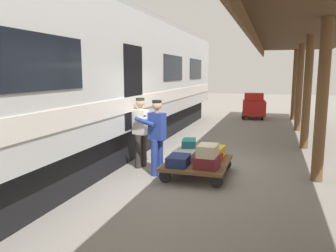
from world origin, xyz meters
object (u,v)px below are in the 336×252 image
Objects in this scene: suitcase_tan_vintage at (189,151)px; suitcase_maroon_trunk at (207,162)px; porter_in_overalls at (156,135)px; luggage_cart at (197,163)px; suitcase_teal_softside at (189,143)px; suitcase_cream_canvas at (208,151)px; train_car at (80,82)px; baggage_tug at (254,106)px; porter_by_door at (141,130)px; suitcase_red_plastic at (211,158)px; suitcase_yellow_case at (215,152)px; suitcase_navy_fabric at (179,161)px; suitcase_gray_aluminum at (184,155)px.

suitcase_maroon_trunk is at bearing 122.86° from suitcase_tan_vintage.
suitcase_tan_vintage is 0.37× the size of porter_in_overalls.
suitcase_teal_softside is at bearing -56.09° from luggage_cart.
porter_in_overalls reaches higher than suitcase_cream_canvas.
suitcase_tan_vintage is at bearing -178.42° from train_car.
train_car is 39.18× the size of suitcase_maroon_trunk.
suitcase_cream_canvas is 0.29× the size of baggage_tug.
porter_in_overalls is (-2.29, 0.60, -1.14)m from train_car.
porter_by_door is (1.76, -0.73, 0.47)m from suitcase_maroon_trunk.
train_car reaches higher than suitcase_cream_canvas.
suitcase_red_plastic is 1.15× the size of suitcase_cream_canvas.
train_car is 3.85m from suitcase_yellow_case.
suitcase_tan_vintage is at bearing -56.24° from suitcase_cream_canvas.
baggage_tug is at bearing -93.59° from luggage_cart.
porter_in_overalls is 0.72m from porter_by_door.
porter_by_door reaches higher than luggage_cart.
suitcase_red_plastic is (-3.50, 0.39, -1.64)m from train_car.
porter_in_overalls is at bearing 139.93° from porter_by_door.
train_car is 11.35× the size of porter_in_overalls.
suitcase_yellow_case is at bearing -89.53° from suitcase_cream_canvas.
train_car is 11.35× the size of porter_by_door.
suitcase_maroon_trunk is 0.95× the size of suitcase_cream_canvas.
porter_in_overalls reaches higher than suitcase_navy_fabric.
suitcase_navy_fabric is 0.82m from porter_in_overalls.
suitcase_red_plastic is 10.19m from baggage_tug.
suitcase_teal_softside is at bearing -10.94° from suitcase_tan_vintage.
suitcase_teal_softside is (0.63, -0.48, 0.21)m from suitcase_red_plastic.
suitcase_maroon_trunk is at bearing 180.00° from suitcase_navy_fabric.
suitcase_tan_vintage is (-0.00, -0.95, -0.01)m from suitcase_navy_fabric.
baggage_tug reaches higher than suitcase_gray_aluminum.
suitcase_navy_fabric is 0.95m from suitcase_tan_vintage.
suitcase_cream_canvas reaches higher than suitcase_gray_aluminum.
suitcase_teal_softside is at bearing -37.26° from suitcase_red_plastic.
suitcase_navy_fabric reaches higher than suitcase_red_plastic.
suitcase_navy_fabric is at bearing 163.30° from train_car.
luggage_cart is at bearing 180.00° from suitcase_gray_aluminum.
luggage_cart is 1.13m from porter_in_overalls.
train_car reaches higher than luggage_cart.
suitcase_tan_vintage is 1.13× the size of suitcase_teal_softside.
suitcase_tan_vintage is 0.47m from suitcase_gray_aluminum.
train_car is 3.95m from suitcase_maroon_trunk.
suitcase_yellow_case is 0.35× the size of porter_by_door.
luggage_cart is at bearing 0.00° from suitcase_red_plastic.
baggage_tug is (-1.54, -10.38, -0.30)m from porter_in_overalls.
suitcase_teal_softside is 9.75m from baggage_tug.
suitcase_gray_aluminum is 1.28m from porter_by_door.
train_car is 37.21× the size of suitcase_cream_canvas.
train_car is 3.21m from suitcase_teal_softside.
suitcase_cream_canvas is 1.92m from porter_by_door.
suitcase_cream_canvas is at bearing -110.71° from suitcase_maroon_trunk.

